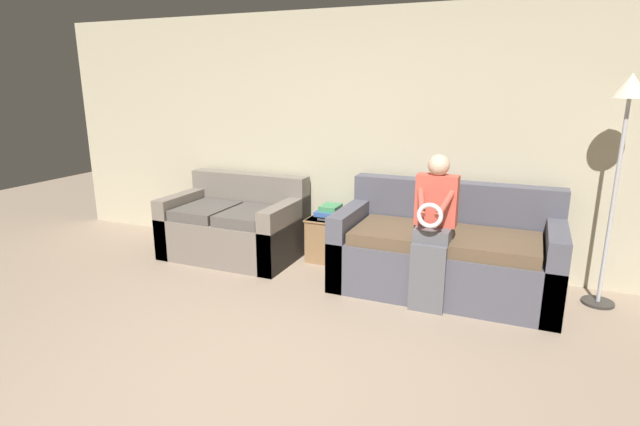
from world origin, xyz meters
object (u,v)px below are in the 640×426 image
(couch_main, at_px, (446,253))
(side_shelf, at_px, (330,238))
(child_left_seated, at_px, (433,226))
(couch_side, at_px, (235,227))
(book_stack, at_px, (330,212))
(floor_lamp, at_px, (626,120))

(couch_main, relative_size, side_shelf, 4.19)
(couch_main, height_order, child_left_seated, child_left_seated)
(couch_side, relative_size, book_stack, 4.66)
(floor_lamp, bearing_deg, couch_side, -177.93)
(couch_main, bearing_deg, couch_side, 178.70)
(child_left_seated, bearing_deg, floor_lamp, 23.53)
(couch_side, height_order, child_left_seated, child_left_seated)
(child_left_seated, distance_m, book_stack, 1.40)
(child_left_seated, bearing_deg, couch_side, 168.39)
(couch_main, distance_m, floor_lamp, 1.78)
(couch_main, relative_size, child_left_seated, 1.51)
(couch_side, relative_size, child_left_seated, 1.10)
(floor_lamp, bearing_deg, book_stack, 177.24)
(child_left_seated, relative_size, floor_lamp, 0.67)
(side_shelf, relative_size, book_stack, 1.53)
(couch_main, height_order, floor_lamp, floor_lamp)
(couch_side, xyz_separation_m, floor_lamp, (3.54, 0.13, 1.24))
(book_stack, bearing_deg, side_shelf, -50.56)
(child_left_seated, distance_m, floor_lamp, 1.69)
(couch_main, relative_size, floor_lamp, 1.01)
(couch_main, xyz_separation_m, side_shelf, (-1.25, 0.30, -0.10))
(couch_side, distance_m, book_stack, 1.06)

